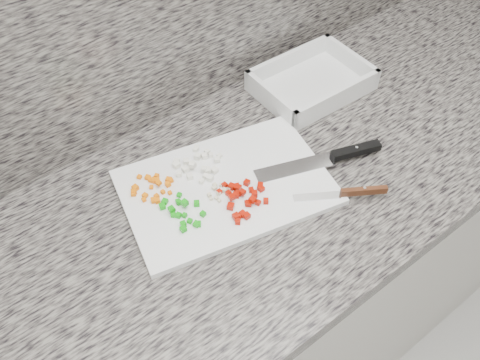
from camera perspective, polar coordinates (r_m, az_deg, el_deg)
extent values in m
cube|color=beige|center=(1.49, -0.38, -13.29)|extent=(3.92, 0.62, 0.86)
cube|color=slate|center=(1.11, -0.50, -2.40)|extent=(3.96, 0.64, 0.04)
cube|color=slate|center=(1.10, -10.70, 18.19)|extent=(3.92, 0.02, 0.60)
cube|color=white|center=(1.10, -1.46, -0.78)|extent=(0.47, 0.37, 0.01)
cube|color=orange|center=(1.08, -8.89, -1.71)|extent=(0.01, 0.01, 0.01)
cube|color=orange|center=(1.12, -9.82, 0.28)|extent=(0.01, 0.01, 0.01)
cube|color=orange|center=(1.10, -11.30, -1.44)|extent=(0.01, 0.01, 0.01)
cube|color=orange|center=(1.09, -10.10, -1.62)|extent=(0.01, 0.01, 0.01)
cube|color=orange|center=(1.11, -9.21, -0.01)|extent=(0.01, 0.01, 0.01)
cube|color=orange|center=(1.12, -8.88, 0.43)|extent=(0.01, 0.01, 0.01)
cube|color=orange|center=(1.12, -10.69, 0.33)|extent=(0.01, 0.01, 0.01)
cube|color=orange|center=(1.10, -9.44, -0.75)|extent=(0.01, 0.01, 0.01)
cube|color=orange|center=(1.08, -8.78, -2.20)|extent=(0.01, 0.01, 0.01)
cube|color=orange|center=(1.11, -9.47, 0.01)|extent=(0.01, 0.01, 0.01)
cube|color=orange|center=(1.08, -9.20, -2.13)|extent=(0.01, 0.01, 0.01)
cube|color=orange|center=(1.11, -7.63, 0.04)|extent=(0.02, 0.02, 0.01)
cube|color=orange|center=(1.08, -10.21, -2.08)|extent=(0.01, 0.01, 0.01)
cube|color=orange|center=(1.09, -8.23, -1.27)|extent=(0.01, 0.01, 0.01)
cube|color=orange|center=(1.10, -8.68, -0.32)|extent=(0.01, 0.01, 0.01)
cube|color=orange|center=(1.09, -7.49, -1.36)|extent=(0.01, 0.01, 0.01)
cube|color=orange|center=(1.11, -7.41, -0.02)|extent=(0.01, 0.01, 0.01)
cube|color=orange|center=(1.10, -11.11, -0.81)|extent=(0.01, 0.01, 0.01)
cube|color=orange|center=(1.11, -8.85, -0.04)|extent=(0.01, 0.01, 0.01)
cube|color=orange|center=(1.10, -7.71, -0.46)|extent=(0.01, 0.01, 0.01)
cube|color=orange|center=(1.10, -11.26, -1.22)|extent=(0.01, 0.01, 0.01)
cube|color=white|center=(1.15, -3.81, 2.57)|extent=(0.02, 0.02, 0.01)
cube|color=white|center=(1.10, -3.21, 0.17)|extent=(0.02, 0.02, 0.01)
cube|color=white|center=(1.14, -6.79, 1.98)|extent=(0.02, 0.02, 0.01)
cube|color=white|center=(1.11, -3.88, 1.23)|extent=(0.01, 0.01, 0.01)
cube|color=white|center=(1.16, -4.77, 3.26)|extent=(0.01, 0.01, 0.01)
cube|color=white|center=(1.10, -4.12, -0.12)|extent=(0.01, 0.01, 0.01)
cube|color=white|center=(1.13, -6.82, 1.62)|extent=(0.01, 0.01, 0.01)
cube|color=white|center=(1.16, -3.53, 3.03)|extent=(0.01, 0.01, 0.01)
cube|color=white|center=(1.10, -3.24, 0.17)|extent=(0.01, 0.01, 0.01)
cube|color=white|center=(1.12, -3.51, 1.05)|extent=(0.02, 0.02, 0.01)
cube|color=white|center=(1.12, -5.15, 1.62)|extent=(0.02, 0.02, 0.01)
cube|color=white|center=(1.15, -2.21, 2.60)|extent=(0.01, 0.01, 0.01)
cube|color=white|center=(1.14, -2.46, 2.18)|extent=(0.02, 0.02, 0.01)
cube|color=white|center=(1.15, -4.55, 2.51)|extent=(0.02, 0.02, 0.01)
cube|color=white|center=(1.12, -6.51, 0.67)|extent=(0.01, 0.01, 0.01)
cube|color=white|center=(1.11, -5.39, 0.39)|extent=(0.01, 0.01, 0.01)
cube|color=white|center=(1.13, -5.05, 1.63)|extent=(0.01, 0.01, 0.01)
cube|color=white|center=(1.12, -2.75, 1.06)|extent=(0.01, 0.01, 0.01)
cube|color=white|center=(1.17, -4.64, 3.48)|extent=(0.02, 0.02, 0.01)
cube|color=white|center=(1.11, -3.69, 0.42)|extent=(0.01, 0.01, 0.01)
cube|color=white|center=(1.12, -5.85, 1.18)|extent=(0.01, 0.01, 0.01)
cube|color=white|center=(1.14, -5.76, 1.99)|extent=(0.02, 0.02, 0.01)
cube|color=white|center=(1.15, -3.12, 2.67)|extent=(0.01, 0.01, 0.01)
cube|color=#0F9A0E|center=(1.03, -6.08, -4.72)|extent=(0.01, 0.01, 0.01)
cube|color=#0F9A0E|center=(1.05, -6.59, -3.77)|extent=(0.01, 0.01, 0.01)
cube|color=#0F9A0E|center=(1.06, -4.64, -2.50)|extent=(0.02, 0.02, 0.01)
cube|color=#0F9A0E|center=(1.05, -5.93, -2.44)|extent=(0.01, 0.01, 0.01)
cube|color=#0F9A0E|center=(1.06, -7.17, -3.24)|extent=(0.01, 0.01, 0.01)
cube|color=#0F9A0E|center=(1.03, -4.47, -4.69)|extent=(0.01, 0.01, 0.01)
cube|color=#0F9A0E|center=(1.07, -8.02, -2.28)|extent=(0.01, 0.01, 0.01)
cube|color=#0F9A0E|center=(1.04, -5.38, -4.37)|extent=(0.01, 0.01, 0.01)
cube|color=#0F9A0E|center=(1.06, -8.29, -2.79)|extent=(0.01, 0.01, 0.01)
cube|color=#0F9A0E|center=(1.05, -5.94, -3.77)|extent=(0.01, 0.01, 0.01)
cube|color=#0F9A0E|center=(1.05, -7.14, -3.71)|extent=(0.01, 0.01, 0.01)
cube|color=#0F9A0E|center=(1.07, -6.49, -2.42)|extent=(0.01, 0.01, 0.01)
cube|color=#0F9A0E|center=(1.05, -3.97, -3.63)|extent=(0.01, 0.01, 0.01)
cube|color=#0F9A0E|center=(1.03, -6.08, -5.23)|extent=(0.01, 0.01, 0.01)
cube|color=#0F9A0E|center=(1.05, -7.34, -3.08)|extent=(0.01, 0.01, 0.01)
cube|color=#0F9A0E|center=(1.08, -6.50, -1.59)|extent=(0.01, 0.01, 0.01)
cube|color=#0F9A0E|center=(1.07, -6.62, -2.31)|extent=(0.01, 0.01, 0.01)
cube|color=#0F9A0E|center=(1.03, -4.66, -4.71)|extent=(0.01, 0.01, 0.01)
cube|color=#9E0F02|center=(1.04, -0.43, -3.92)|extent=(0.01, 0.01, 0.01)
cube|color=#9E0F02|center=(1.06, 1.95, -2.43)|extent=(0.01, 0.01, 0.01)
cube|color=#9E0F02|center=(1.08, -0.38, -0.73)|extent=(0.02, 0.02, 0.01)
cube|color=#9E0F02|center=(1.09, -1.66, -0.53)|extent=(0.01, 0.01, 0.01)
cube|color=#9E0F02|center=(1.04, 0.27, -3.62)|extent=(0.01, 0.01, 0.01)
cube|color=#9E0F02|center=(1.03, -0.22, -4.46)|extent=(0.01, 0.01, 0.01)
cube|color=#9E0F02|center=(1.07, 0.30, -1.32)|extent=(0.01, 0.01, 0.01)
cube|color=#9E0F02|center=(1.09, 0.73, -0.28)|extent=(0.01, 0.01, 0.01)
cube|color=#9E0F02|center=(1.04, -0.15, -3.90)|extent=(0.01, 0.01, 0.01)
cube|color=#9E0F02|center=(1.08, -0.24, -0.83)|extent=(0.02, 0.02, 0.01)
cube|color=#9E0F02|center=(1.06, 0.76, -2.47)|extent=(0.01, 0.01, 0.01)
cube|color=#9E0F02|center=(1.07, -0.86, -1.78)|extent=(0.01, 0.01, 0.01)
cube|color=#9E0F02|center=(1.07, -0.44, -1.61)|extent=(0.02, 0.02, 0.01)
cube|color=#9E0F02|center=(1.06, -0.89, -1.83)|extent=(0.01, 0.01, 0.01)
cube|color=#9E0F02|center=(1.08, -2.23, -1.25)|extent=(0.01, 0.01, 0.01)
cube|color=#9E0F02|center=(1.05, 1.35, -2.08)|extent=(0.01, 0.01, 0.01)
cube|color=#9E0F02|center=(1.09, 2.18, -0.59)|extent=(0.02, 0.02, 0.01)
cube|color=#9E0F02|center=(1.08, 2.25, -0.91)|extent=(0.01, 0.01, 0.01)
cube|color=#9E0F02|center=(1.07, 1.54, -1.49)|extent=(0.02, 0.02, 0.01)
cube|color=#9E0F02|center=(1.08, -0.17, -1.44)|extent=(0.01, 0.01, 0.01)
cube|color=#9E0F02|center=(1.05, -1.01, -2.81)|extent=(0.02, 0.02, 0.01)
cube|color=#9E0F02|center=(1.08, -1.24, -1.42)|extent=(0.01, 0.01, 0.01)
cube|color=#9E0F02|center=(1.08, 1.20, -1.05)|extent=(0.01, 0.01, 0.01)
cube|color=#9E0F02|center=(1.04, 0.72, -3.83)|extent=(0.01, 0.01, 0.01)
cube|color=#9E0F02|center=(1.09, -0.91, -0.69)|extent=(0.02, 0.02, 0.01)
cube|color=#9E0F02|center=(1.06, 2.77, -2.26)|extent=(0.01, 0.01, 0.01)
cube|color=#9E0F02|center=(1.06, 0.93, -2.51)|extent=(0.02, 0.02, 0.01)
cube|color=beige|center=(1.09, -2.75, -0.85)|extent=(0.01, 0.01, 0.01)
cube|color=beige|center=(1.09, -1.14, -0.85)|extent=(0.01, 0.01, 0.01)
cube|color=beige|center=(1.09, -2.70, -0.53)|extent=(0.01, 0.01, 0.01)
cube|color=beige|center=(1.07, -3.11, -2.00)|extent=(0.01, 0.01, 0.01)
cube|color=beige|center=(1.07, -2.21, -2.20)|extent=(0.01, 0.01, 0.01)
cube|color=beige|center=(1.09, -2.05, -0.54)|extent=(0.01, 0.01, 0.01)
cube|color=beige|center=(1.08, -3.29, -1.60)|extent=(0.01, 0.01, 0.01)
cube|color=beige|center=(1.08, -1.67, -1.10)|extent=(0.01, 0.01, 0.01)
cube|color=beige|center=(1.07, -2.54, -1.90)|extent=(0.01, 0.01, 0.01)
cube|color=beige|center=(1.08, -2.33, -1.40)|extent=(0.01, 0.01, 0.01)
cube|color=beige|center=(1.08, -2.25, -1.36)|extent=(0.01, 0.01, 0.01)
cube|color=white|center=(1.13, 5.84, 1.31)|extent=(0.18, 0.09, 0.00)
cube|color=black|center=(1.18, 12.27, 3.10)|extent=(0.11, 0.06, 0.02)
cylinder|color=white|center=(1.17, 12.34, 3.41)|extent=(0.01, 0.01, 0.00)
cube|color=white|center=(1.09, 8.20, -1.77)|extent=(0.09, 0.07, 0.00)
cube|color=#492312|center=(1.10, 13.08, -1.15)|extent=(0.09, 0.06, 0.02)
cylinder|color=white|center=(1.10, 13.16, -0.85)|extent=(0.01, 0.01, 0.00)
cube|color=silver|center=(1.35, 7.59, 9.82)|extent=(0.27, 0.20, 0.01)
cube|color=silver|center=(1.38, 5.22, 12.66)|extent=(0.27, 0.02, 0.04)
cube|color=silver|center=(1.28, 10.37, 8.67)|extent=(0.27, 0.02, 0.04)
cube|color=silver|center=(1.41, 11.70, 12.50)|extent=(0.02, 0.19, 0.04)
cube|color=silver|center=(1.26, 3.33, 8.73)|extent=(0.02, 0.19, 0.04)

